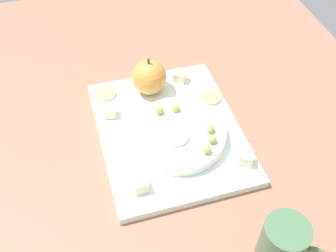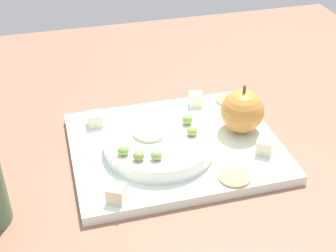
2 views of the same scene
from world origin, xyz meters
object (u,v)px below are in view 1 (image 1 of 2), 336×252
object	(u,v)px
cheese_cube_1	(180,76)
grape_4	(210,128)
grape_3	(159,110)
cracker_0	(105,93)
grape_1	(207,149)
cup	(282,245)
apple_slice_0	(175,136)
serving_dish	(179,134)
cracker_1	(211,97)
grape_0	(176,108)
cheese_cube_2	(109,111)
cheese_cube_3	(140,185)
platter	(169,132)
apple_whole	(149,77)
cheese_cube_0	(246,158)
grape_2	(212,139)

from	to	relation	value
cheese_cube_1	grape_4	world-z (taller)	grape_4
grape_3	cracker_0	bearing A→B (deg)	-140.70
cheese_cube_1	grape_1	world-z (taller)	grape_1
cheese_cube_1	cup	bearing A→B (deg)	3.38
grape_3	apple_slice_0	distance (cm)	6.79
serving_dish	grape_3	xyz separation A→B (cm)	(-5.35, -2.32, 2.08)
grape_4	cup	bearing A→B (deg)	5.04
cracker_1	grape_0	size ratio (longest dim) A/B	2.74
cheese_cube_2	cheese_cube_3	world-z (taller)	same
cracker_1	grape_4	distance (cm)	12.09
serving_dish	cup	world-z (taller)	cup
grape_3	platter	bearing A→B (deg)	27.70
grape_0	grape_1	bearing A→B (deg)	10.97
apple_whole	cheese_cube_2	bearing A→B (deg)	-62.91
cracker_1	grape_4	bearing A→B (deg)	-21.58
apple_whole	apple_slice_0	world-z (taller)	apple_whole
grape_0	cup	bearing A→B (deg)	12.10
cheese_cube_0	grape_0	bearing A→B (deg)	-146.86
cheese_cube_3	grape_1	xyz separation A→B (cm)	(-2.65, 12.89, 2.04)
cheese_cube_0	cheese_cube_1	distance (cm)	25.17
apple_whole	serving_dish	bearing A→B (deg)	7.27
cheese_cube_3	grape_0	xyz separation A→B (cm)	(-14.19, 10.65, 2.00)
platter	grape_0	size ratio (longest dim) A/B	18.86
cheese_cube_2	grape_4	world-z (taller)	grape_4
platter	grape_2	world-z (taller)	grape_2
cheese_cube_1	cheese_cube_3	size ratio (longest dim) A/B	1.00
cracker_1	grape_2	distance (cm)	14.62
cheese_cube_3	grape_1	distance (cm)	13.31
platter	cracker_1	distance (cm)	12.54
cracker_0	cup	distance (cm)	47.13
grape_4	apple_whole	bearing A→B (deg)	-155.93
cracker_0	grape_1	size ratio (longest dim) A/B	2.74
cheese_cube_3	grape_1	size ratio (longest dim) A/B	1.36
apple_whole	grape_4	world-z (taller)	apple_whole
cheese_cube_1	cheese_cube_2	bearing A→B (deg)	-70.16
cracker_1	grape_1	distance (cm)	17.09
platter	grape_2	size ratio (longest dim) A/B	18.86
apple_whole	grape_4	size ratio (longest dim) A/B	4.10
apple_slice_0	cup	xyz separation A→B (cm)	(25.31, 8.94, 0.53)
apple_slice_0	platter	bearing A→B (deg)	177.72
serving_dish	grape_1	xyz separation A→B (cm)	(6.38, 3.16, 2.01)
cheese_cube_2	grape_2	distance (cm)	21.94
grape_1	cheese_cube_0	bearing A→B (deg)	70.67
serving_dish	cup	size ratio (longest dim) A/B	1.81
platter	cheese_cube_3	xyz separation A→B (cm)	(11.93, -8.70, 2.04)
serving_dish	grape_1	distance (cm)	7.40
platter	serving_dish	distance (cm)	3.70
grape_0	grape_3	world-z (taller)	grape_3
serving_dish	cheese_cube_2	size ratio (longest dim) A/B	7.33
serving_dish	apple_slice_0	distance (cm)	2.36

